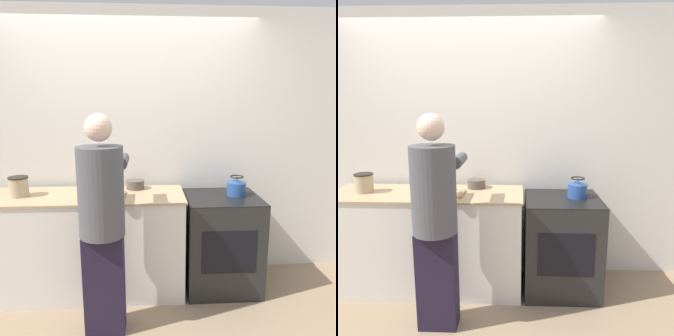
% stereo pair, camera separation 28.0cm
% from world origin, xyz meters
% --- Properties ---
extents(ground_plane, '(12.00, 12.00, 0.00)m').
position_xyz_m(ground_plane, '(0.00, 0.00, 0.00)').
color(ground_plane, '#997F60').
extents(wall_back, '(8.00, 0.05, 2.60)m').
position_xyz_m(wall_back, '(0.00, 0.68, 1.30)').
color(wall_back, silver).
rests_on(wall_back, ground_plane).
extents(counter, '(1.75, 0.61, 0.92)m').
position_xyz_m(counter, '(-0.35, 0.29, 0.46)').
color(counter, silver).
rests_on(counter, ground_plane).
extents(oven, '(0.67, 0.62, 0.88)m').
position_xyz_m(oven, '(0.88, 0.31, 0.44)').
color(oven, black).
rests_on(oven, ground_plane).
extents(person, '(0.37, 0.61, 1.65)m').
position_xyz_m(person, '(-0.14, -0.26, 0.90)').
color(person, black).
rests_on(person, ground_plane).
extents(cutting_board, '(0.34, 0.23, 0.02)m').
position_xyz_m(cutting_board, '(-0.17, 0.23, 0.93)').
color(cutting_board, '#A87A4C').
rests_on(cutting_board, counter).
extents(knife, '(0.26, 0.04, 0.01)m').
position_xyz_m(knife, '(-0.14, 0.25, 0.94)').
color(knife, silver).
rests_on(knife, cutting_board).
extents(kettle, '(0.17, 0.17, 0.18)m').
position_xyz_m(kettle, '(1.01, 0.33, 0.96)').
color(kettle, '#284C8C').
rests_on(kettle, oven).
extents(bowl_prep, '(0.17, 0.17, 0.08)m').
position_xyz_m(bowl_prep, '(0.08, 0.47, 0.97)').
color(bowl_prep, brown).
rests_on(bowl_prep, counter).
extents(canister_jar, '(0.17, 0.17, 0.17)m').
position_xyz_m(canister_jar, '(-0.92, 0.28, 1.01)').
color(canister_jar, tan).
rests_on(canister_jar, counter).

